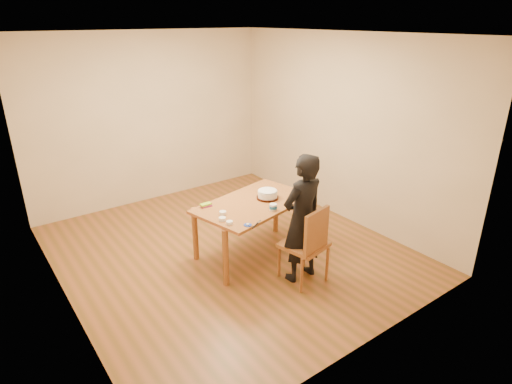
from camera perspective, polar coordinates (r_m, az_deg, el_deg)
room_shell at (r=5.49m, az=-6.03°, el=6.10°), size 4.00×4.50×2.70m
dining_table at (r=5.29m, az=-0.32°, el=-1.54°), size 1.59×1.15×0.04m
dining_chair at (r=4.97m, az=6.39°, el=-6.99°), size 0.55×0.55×0.04m
cake_plate at (r=5.39m, az=1.55°, el=-0.74°), size 0.28×0.28×0.02m
cake at (r=5.38m, az=1.55°, el=-0.26°), size 0.24×0.24×0.08m
frosting_dome at (r=5.36m, az=1.56°, el=0.26°), size 0.24×0.24×0.03m
frosting_tub at (r=5.06m, az=2.31°, el=-2.02°), size 0.09×0.09×0.08m
frosting_lid at (r=4.71m, az=-1.11°, el=-4.42°), size 0.09×0.09×0.01m
frosting_dollop at (r=4.71m, az=-1.11°, el=-4.28°), size 0.04×0.04×0.02m
ramekin_green at (r=4.74m, az=-3.55°, el=-4.09°), size 0.07×0.07×0.04m
ramekin_yellow at (r=4.97m, az=-4.46°, el=-2.79°), size 0.08×0.08×0.04m
ramekin_multi at (r=4.83m, az=-4.51°, el=-3.60°), size 0.08×0.08×0.04m
candy_box_pink at (r=5.20m, az=-6.62°, el=-1.84°), size 0.13×0.08×0.02m
candy_box_green at (r=5.19m, az=-6.70°, el=-1.63°), size 0.14×0.07×0.02m
spatula at (r=4.70m, az=-0.12°, el=-4.48°), size 0.13×0.08×0.01m
person at (r=4.85m, az=6.19°, el=-3.55°), size 0.57×0.39×1.53m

